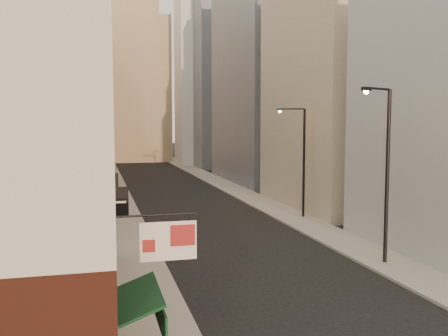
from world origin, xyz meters
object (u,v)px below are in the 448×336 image
Objects in this scene: streetlamp_near at (385,166)px; clock_tower at (132,73)px; streetlamp_mid at (301,156)px; traffic_light_left at (111,163)px; white_tower at (200,61)px.

clock_tower is at bearing 70.01° from streetlamp_near.
clock_tower is 68.40m from streetlamp_mid.
streetlamp_near reaches higher than traffic_light_left.
white_tower is 4.50× the size of streetlamp_near.
white_tower reaches higher than traffic_light_left.
white_tower reaches higher than streetlamp_mid.
traffic_light_left is at bearing -96.74° from clock_tower.
clock_tower is 52.42m from traffic_light_left.
white_tower is 42.68m from traffic_light_left.
streetlamp_near is at bearing -93.46° from white_tower.
traffic_light_left is at bearing -115.12° from white_tower.
clock_tower is at bearing -87.04° from traffic_light_left.
white_tower reaches higher than streetlamp_near.
streetlamp_near is at bearing -84.99° from clock_tower.
clock_tower is 17.83m from white_tower.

